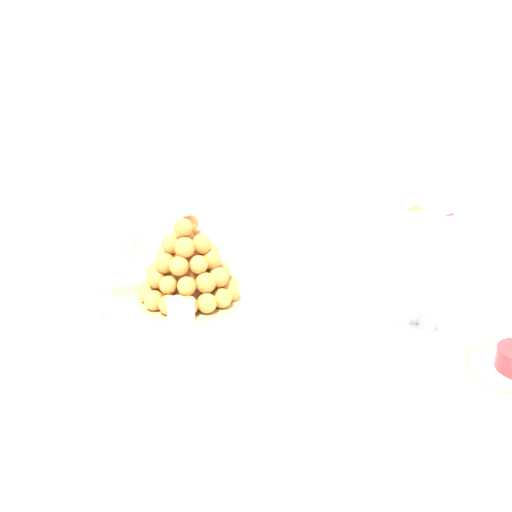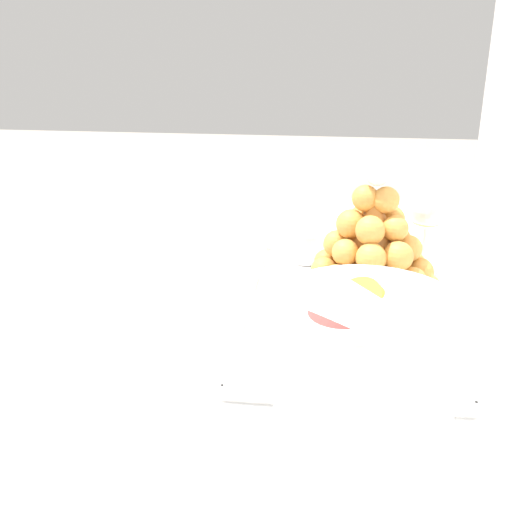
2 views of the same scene
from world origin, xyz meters
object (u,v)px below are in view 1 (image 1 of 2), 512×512
(dessert_cup_left, at_px, (91,304))
(macaron_goblet, at_px, (422,254))
(serving_tray, at_px, (190,309))
(creme_brulee_ramekin, at_px, (128,294))
(dessert_cup_mid_left, at_px, (181,312))
(wine_glass, at_px, (129,238))
(croquembouche, at_px, (188,265))
(dessert_cup_centre, at_px, (275,316))

(dessert_cup_left, relative_size, macaron_goblet, 0.21)
(serving_tray, distance_m, creme_brulee_ramekin, 0.17)
(dessert_cup_left, relative_size, dessert_cup_mid_left, 0.95)
(dessert_cup_left, relative_size, wine_glass, 0.35)
(croquembouche, distance_m, dessert_cup_mid_left, 0.14)
(dessert_cup_centre, bearing_deg, croquembouche, 153.95)
(dessert_cup_left, height_order, macaron_goblet, macaron_goblet)
(dessert_cup_mid_left, height_order, creme_brulee_ramekin, dessert_cup_mid_left)
(wine_glass, bearing_deg, dessert_cup_mid_left, -49.23)
(creme_brulee_ramekin, distance_m, wine_glass, 0.16)
(dessert_cup_mid_left, relative_size, wine_glass, 0.37)
(creme_brulee_ramekin, relative_size, wine_glass, 0.54)
(dessert_cup_centre, relative_size, wine_glass, 0.38)
(croquembouche, bearing_deg, wine_glass, 148.85)
(dessert_cup_centre, bearing_deg, dessert_cup_left, -179.47)
(serving_tray, distance_m, dessert_cup_mid_left, 0.08)
(creme_brulee_ramekin, height_order, macaron_goblet, macaron_goblet)
(serving_tray, xyz_separation_m, dessert_cup_mid_left, (0.00, -0.08, 0.03))
(dessert_cup_left, distance_m, dessert_cup_centre, 0.42)
(dessert_cup_mid_left, relative_size, creme_brulee_ramekin, 0.68)
(croquembouche, relative_size, wine_glass, 1.52)
(serving_tray, height_order, wine_glass, wine_glass)
(dessert_cup_left, height_order, dessert_cup_mid_left, dessert_cup_left)
(serving_tray, distance_m, dessert_cup_left, 0.23)
(serving_tray, distance_m, macaron_goblet, 0.54)
(serving_tray, height_order, dessert_cup_centre, dessert_cup_centre)
(wine_glass, bearing_deg, dessert_cup_centre, -28.46)
(creme_brulee_ramekin, xyz_separation_m, wine_glass, (-0.03, 0.12, 0.11))
(dessert_cup_centre, bearing_deg, macaron_goblet, 12.34)
(dessert_cup_left, distance_m, dessert_cup_mid_left, 0.21)
(serving_tray, relative_size, croquembouche, 2.23)
(macaron_goblet, bearing_deg, dessert_cup_centre, -167.66)
(macaron_goblet, relative_size, wine_glass, 1.67)
(dessert_cup_left, bearing_deg, serving_tray, 18.10)
(dessert_cup_left, xyz_separation_m, dessert_cup_centre, (0.42, 0.00, -0.00))
(croquembouche, xyz_separation_m, dessert_cup_mid_left, (0.01, -0.12, -0.07))
(serving_tray, bearing_deg, wine_glass, 142.06)
(croquembouche, bearing_deg, dessert_cup_centre, -26.05)
(dessert_cup_mid_left, relative_size, macaron_goblet, 0.22)
(serving_tray, height_order, dessert_cup_left, dessert_cup_left)
(macaron_goblet, bearing_deg, wine_glass, 167.88)
(croquembouche, bearing_deg, dessert_cup_left, -151.23)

